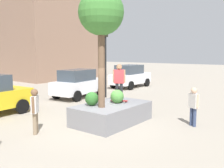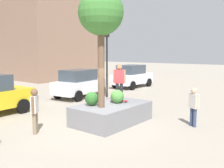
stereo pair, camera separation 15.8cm
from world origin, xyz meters
name	(u,v)px [view 1 (the left image)]	position (x,y,z in m)	size (l,w,h in m)	color
ground_plane	(101,125)	(0.00, 0.00, 0.00)	(120.00, 120.00, 0.00)	#9E9384
planter_ledge	(112,113)	(0.58, -0.14, 0.43)	(3.49, 2.12, 0.86)	gray
plaza_tree	(101,14)	(-0.20, -0.19, 4.65)	(1.85, 1.85, 4.81)	brown
boxwood_shrub	(92,99)	(-0.18, 0.37, 1.15)	(0.59, 0.59, 0.59)	#2D6628
hedge_clump	(117,96)	(0.91, -0.18, 1.16)	(0.61, 0.61, 0.61)	#4C8C3D
skateboard	(119,101)	(1.16, -0.11, 0.91)	(0.50, 0.82, 0.07)	#A51E1E
skateboarder	(119,80)	(1.16, -0.11, 1.90)	(0.40, 0.51, 1.69)	black
sedan_parked	(79,83)	(4.23, 5.66, 1.00)	(4.41, 2.38, 1.97)	white
police_car	(130,76)	(10.76, 5.66, 1.03)	(4.41, 2.12, 2.03)	white
traffic_light_corner	(106,49)	(5.40, 4.15, 3.41)	(0.37, 0.33, 5.05)	black
bystander_watching	(35,108)	(-2.46, 1.25, 1.02)	(0.49, 0.46, 1.77)	#847056
passerby_with_bag	(194,104)	(2.30, -3.20, 0.97)	(0.39, 0.51, 1.67)	navy
brick_midrise	(50,17)	(12.00, 18.38, 7.43)	(10.12, 8.08, 14.87)	#8C6B56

